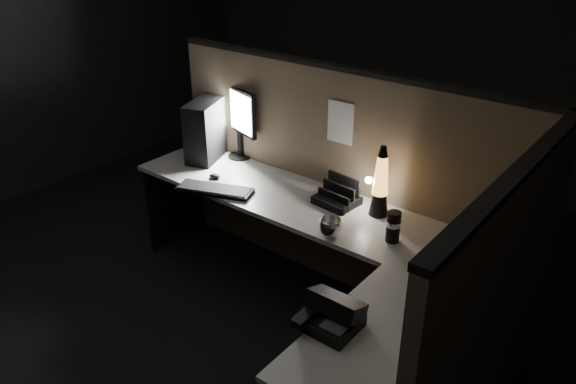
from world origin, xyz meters
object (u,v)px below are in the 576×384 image
Objects in this scene: pc_tower at (207,129)px; monitor at (240,116)px; keyboard at (215,190)px; lava_lamp at (380,187)px; desk_phone at (331,314)px.

monitor is at bearing 20.00° from pc_tower.
lava_lamp is (0.99, 0.39, 0.17)m from keyboard.
lava_lamp reaches higher than keyboard.
monitor is at bearing 173.40° from lava_lamp.
keyboard is (0.26, -0.54, -0.30)m from monitor.
keyboard is 1.12× the size of lava_lamp.
monitor is 1.04× the size of keyboard.
monitor is at bearing 143.85° from desk_phone.
pc_tower is at bearing 150.48° from desk_phone.
desk_phone is (0.34, -1.01, -0.13)m from lava_lamp.
pc_tower is 0.87× the size of keyboard.
pc_tower reaches higher than keyboard.
lava_lamp is (1.25, -0.14, -0.13)m from monitor.
monitor reaches higher than desk_phone.
pc_tower is 1.43m from lava_lamp.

